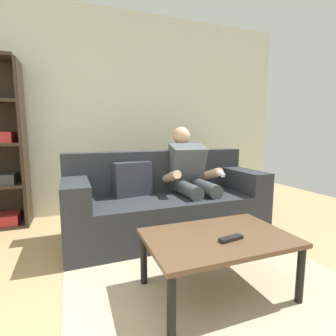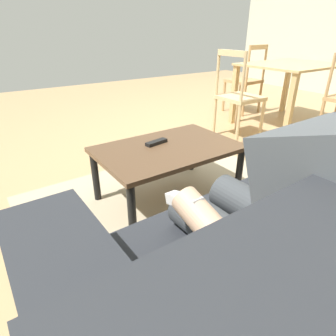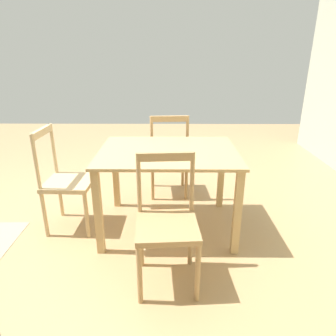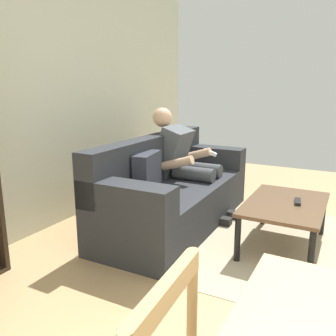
# 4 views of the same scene
# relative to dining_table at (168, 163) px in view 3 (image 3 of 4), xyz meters

# --- Properties ---
(ground_plane) EXTENTS (9.03, 9.03, 0.00)m
(ground_plane) POSITION_rel_dining_table_xyz_m (1.07, 0.00, -0.65)
(ground_plane) COLOR tan
(dining_table) EXTENTS (1.22, 0.93, 0.77)m
(dining_table) POSITION_rel_dining_table_xyz_m (0.00, 0.00, 0.00)
(dining_table) COLOR tan
(dining_table) RESTS_ON ground_plane
(dining_chair_near_wall) EXTENTS (0.45, 0.45, 0.93)m
(dining_chair_near_wall) POSITION_rel_dining_table_xyz_m (0.00, 0.73, -0.18)
(dining_chair_near_wall) COLOR tan
(dining_chair_near_wall) RESTS_ON ground_plane
(dining_chair_facing_couch) EXTENTS (0.43, 0.43, 0.96)m
(dining_chair_facing_couch) POSITION_rel_dining_table_xyz_m (0.94, -0.00, -0.18)
(dining_chair_facing_couch) COLOR #D1B27F
(dining_chair_facing_couch) RESTS_ON ground_plane
(dining_chair_by_doorway) EXTENTS (0.45, 0.45, 0.96)m
(dining_chair_by_doorway) POSITION_rel_dining_table_xyz_m (-0.00, -0.73, -0.18)
(dining_chair_by_doorway) COLOR tan
(dining_chair_by_doorway) RESTS_ON ground_plane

